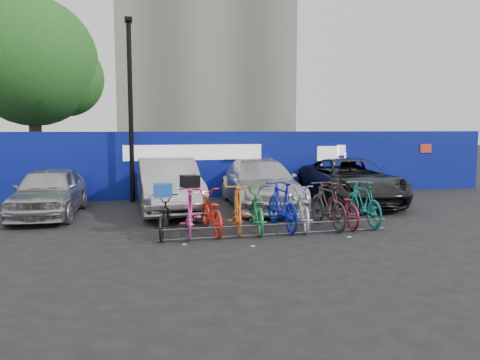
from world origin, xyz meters
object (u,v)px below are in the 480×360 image
object	(u,v)px
car_2	(260,183)
bike_9	(363,203)
lamppost	(131,106)
bike_8	(342,206)
car_3	(350,181)
bike_0	(163,216)
car_1	(168,185)
bike_6	(302,208)
bike_2	(211,212)
bike_4	(257,209)
bike_3	(238,209)
bike_7	(328,205)
tree	(39,65)
bike_1	(190,211)
bike_rack	(277,229)
car_0	(49,191)
bike_5	(282,206)

from	to	relation	value
car_2	bike_9	distance (m)	3.87
lamppost	bike_8	size ratio (longest dim) A/B	3.16
car_3	bike_9	size ratio (longest dim) A/B	2.76
bike_0	bike_9	bearing A→B (deg)	-169.65
car_1	bike_0	distance (m)	3.40
bike_0	bike_6	bearing A→B (deg)	-170.32
bike_2	bike_8	xyz separation A→B (m)	(3.44, 0.02, -0.00)
bike_4	car_3	bearing A→B (deg)	-131.54
bike_3	bike_7	distance (m)	2.32
tree	car_3	bearing A→B (deg)	-31.28
lamppost	bike_1	bearing A→B (deg)	-76.93
tree	car_3	world-z (taller)	tree
bike_rack	bike_6	distance (m)	1.14
lamppost	car_3	distance (m)	7.81
car_2	bike_7	distance (m)	3.62
car_0	car_1	size ratio (longest dim) A/B	0.86
car_2	bike_8	world-z (taller)	car_2
bike_0	bike_rack	bearing A→B (deg)	175.65
bike_3	bike_rack	bearing A→B (deg)	148.16
bike_2	bike_7	world-z (taller)	bike_7
car_2	bike_8	size ratio (longest dim) A/B	2.69
bike_9	bike_rack	bearing A→B (deg)	15.94
bike_3	car_1	bearing A→B (deg)	-57.40
bike_6	bike_8	distance (m)	1.13
car_2	bike_5	distance (m)	3.51
bike_6	bike_8	size ratio (longest dim) A/B	1.01
lamppost	bike_2	size ratio (longest dim) A/B	3.15
car_1	bike_3	xyz separation A→B (m)	(1.40, -3.32, -0.23)
car_0	car_3	distance (m)	9.51
bike_1	bike_9	xyz separation A→B (m)	(4.53, 0.09, 0.02)
car_1	bike_9	size ratio (longest dim) A/B	2.50
car_3	bike_1	bearing A→B (deg)	-142.66
bike_rack	bike_2	world-z (taller)	bike_2
car_2	car_3	bearing A→B (deg)	4.54
tree	bike_8	size ratio (longest dim) A/B	4.03
bike_1	bike_3	distance (m)	1.18
bike_2	bike_6	size ratio (longest dim) A/B	0.99
car_1	bike_5	xyz separation A→B (m)	(2.52, -3.36, -0.19)
bike_1	bike_3	bearing A→B (deg)	-167.92
car_0	car_1	world-z (taller)	car_1
lamppost	bike_rack	size ratio (longest dim) A/B	1.09
bike_0	bike_4	world-z (taller)	bike_4
bike_6	bike_3	bearing A→B (deg)	12.07
tree	lamppost	distance (m)	6.14
car_0	tree	bearing A→B (deg)	104.30
tree	bike_3	distance (m)	12.47
bike_rack	bike_7	bearing A→B (deg)	20.79
tree	bike_9	bearing A→B (deg)	-46.80
bike_1	bike_8	distance (m)	3.95
car_2	bike_3	world-z (taller)	car_2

